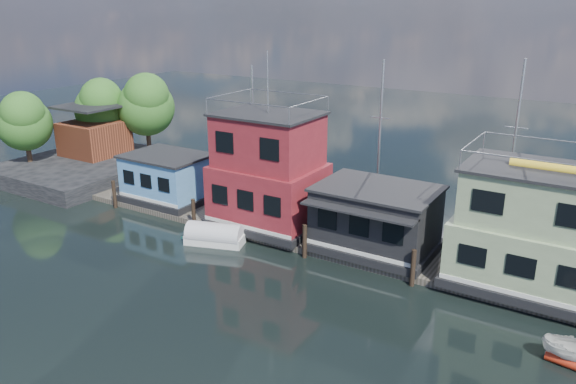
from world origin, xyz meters
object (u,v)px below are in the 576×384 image
Objects in this scene: houseboat_green at (533,231)px; dinghy_teal at (208,234)px; houseboat_red at (269,173)px; houseboat_dark at (376,218)px; tarp_runabout at (215,236)px; houseboat_blue at (168,178)px.

houseboat_green is 2.20× the size of dinghy_teal.
houseboat_red is at bearing -21.17° from dinghy_teal.
houseboat_dark is 9.07m from houseboat_green.
tarp_runabout is at bearing -167.54° from houseboat_green.
houseboat_blue is at bearing 179.94° from houseboat_dark.
houseboat_green reaches higher than houseboat_blue.
houseboat_green is 20.02m from dinghy_teal.
houseboat_dark is 1.80× the size of tarp_runabout.
houseboat_red reaches higher than tarp_runabout.
houseboat_blue is at bearing -180.00° from houseboat_red.
houseboat_green is (17.00, 0.00, -0.55)m from houseboat_red.
houseboat_green is (9.00, 0.02, 1.13)m from houseboat_dark.
houseboat_blue is 9.05m from tarp_runabout.
houseboat_green reaches higher than dinghy_teal.
houseboat_red reaches higher than houseboat_green.
tarp_runabout is (7.89, -4.11, -1.62)m from houseboat_blue.
dinghy_teal is (-19.40, -3.80, -3.15)m from houseboat_green.
houseboat_green is at bearing -5.92° from tarp_runabout.
houseboat_red is at bearing 50.29° from tarp_runabout.
tarp_runabout is at bearing -111.33° from houseboat_red.
tarp_runabout is (-1.61, -4.11, -3.52)m from houseboat_red.
houseboat_red is at bearing -180.00° from houseboat_green.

